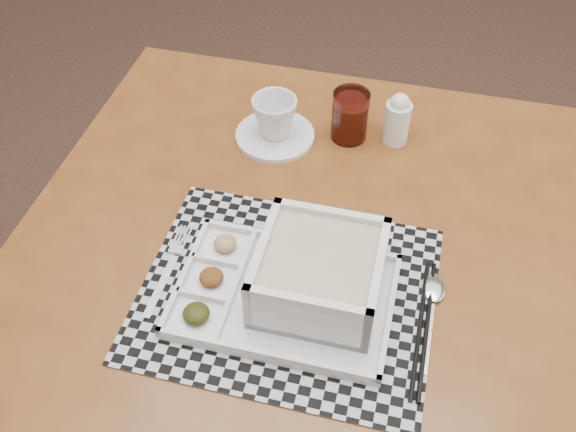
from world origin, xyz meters
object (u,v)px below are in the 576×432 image
at_px(juice_glass, 350,117).
at_px(serving_tray, 309,280).
at_px(cup, 275,117).
at_px(creamer_bottle, 397,119).
at_px(dining_table, 301,264).

bearing_deg(juice_glass, serving_tray, -95.45).
height_order(cup, creamer_bottle, creamer_bottle).
distance_m(juice_glass, creamer_bottle, 0.09).
bearing_deg(serving_tray, juice_glass, 84.55).
bearing_deg(juice_glass, cup, -170.92).
height_order(dining_table, cup, cup).
xyz_separation_m(dining_table, serving_tray, (0.02, -0.12, 0.11)).
relative_size(juice_glass, creamer_bottle, 0.93).
distance_m(cup, juice_glass, 0.14).
distance_m(serving_tray, creamer_bottle, 0.40).
xyz_separation_m(cup, juice_glass, (0.14, 0.02, -0.00)).
relative_size(dining_table, serving_tray, 3.00).
height_order(dining_table, juice_glass, juice_glass).
bearing_deg(cup, juice_glass, 23.27).
bearing_deg(creamer_bottle, serving_tray, -107.90).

